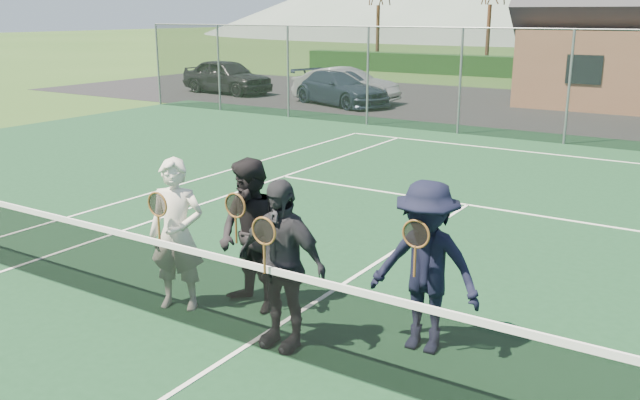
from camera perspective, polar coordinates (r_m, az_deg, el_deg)
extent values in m
plane|color=#2B4C1B|center=(25.60, 23.22, 6.61)|extent=(220.00, 220.00, 0.00)
cube|color=#14381E|center=(7.34, -6.04, -12.12)|extent=(30.00, 30.00, 0.02)
cube|color=black|center=(26.54, 14.66, 7.64)|extent=(40.00, 12.00, 0.01)
imported|color=black|center=(30.15, -7.84, 10.29)|extent=(4.50, 2.22, 1.48)
imported|color=gray|center=(26.62, 2.19, 9.60)|extent=(4.19, 1.73, 1.35)
imported|color=#1C2738|center=(26.06, 1.73, 9.42)|extent=(4.82, 3.26, 1.30)
cube|color=white|center=(17.74, 18.62, 3.71)|extent=(10.97, 0.06, 0.01)
cube|color=white|center=(10.23, -24.48, -5.24)|extent=(0.06, 23.77, 0.01)
cube|color=white|center=(12.62, 12.33, -0.39)|extent=(8.23, 0.06, 0.01)
cube|color=white|center=(7.33, -6.04, -12.02)|extent=(0.06, 12.80, 0.01)
cube|color=black|center=(7.14, -6.14, -8.78)|extent=(11.60, 0.02, 0.88)
cube|color=white|center=(6.96, -6.25, -5.40)|extent=(11.60, 0.03, 0.07)
cylinder|color=slate|center=(26.70, -13.48, 11.00)|extent=(0.07, 0.07, 3.00)
cylinder|color=slate|center=(24.64, -8.52, 10.90)|extent=(0.07, 0.07, 3.00)
cylinder|color=slate|center=(22.79, -2.71, 10.69)|extent=(0.07, 0.07, 3.00)
cylinder|color=slate|center=(21.21, 4.04, 10.31)|extent=(0.07, 0.07, 3.00)
cylinder|color=slate|center=(19.95, 11.72, 9.71)|extent=(0.07, 0.07, 3.00)
cylinder|color=slate|center=(19.09, 20.23, 8.84)|extent=(0.07, 0.07, 3.00)
cube|color=black|center=(19.09, 20.23, 8.84)|extent=(30.00, 0.03, 3.00)
cylinder|color=slate|center=(19.00, 20.66, 13.32)|extent=(30.00, 0.04, 0.04)
cube|color=black|center=(25.61, 21.34, 10.20)|extent=(1.20, 0.06, 1.00)
cylinder|color=#392314|center=(43.06, 4.87, 13.48)|extent=(0.22, 0.22, 3.85)
cylinder|color=#382014|center=(40.27, 13.94, 12.95)|extent=(0.22, 0.22, 3.85)
imported|color=silver|center=(8.02, -11.96, -2.88)|extent=(0.77, 0.65, 1.80)
torus|color=brown|center=(7.72, -13.53, -0.37)|extent=(0.29, 0.02, 0.29)
cylinder|color=black|center=(7.72, -13.53, -0.37)|extent=(0.25, 0.00, 0.25)
cylinder|color=brown|center=(7.80, -13.41, -2.34)|extent=(0.03, 0.03, 0.32)
imported|color=black|center=(7.85, -5.79, -3.02)|extent=(1.01, 0.86, 1.80)
torus|color=brown|center=(7.52, -7.15, -0.46)|extent=(0.29, 0.02, 0.29)
cylinder|color=black|center=(7.52, -7.15, -0.46)|extent=(0.25, 0.00, 0.25)
cylinder|color=brown|center=(7.61, -7.08, -2.49)|extent=(0.03, 0.03, 0.32)
imported|color=#27272D|center=(6.97, -3.33, -5.41)|extent=(1.06, 0.44, 1.80)
torus|color=brown|center=(6.62, -4.75, -2.62)|extent=(0.29, 0.02, 0.29)
cylinder|color=black|center=(6.62, -4.75, -2.62)|extent=(0.25, 0.00, 0.25)
cylinder|color=brown|center=(6.71, -4.70, -4.90)|extent=(0.03, 0.03, 0.32)
imported|color=black|center=(6.95, 8.88, -5.62)|extent=(1.20, 0.73, 1.80)
torus|color=brown|center=(6.58, 8.08, -2.85)|extent=(0.29, 0.02, 0.29)
cylinder|color=black|center=(6.58, 8.08, -2.85)|extent=(0.25, 0.00, 0.25)
cylinder|color=brown|center=(6.67, 7.99, -5.14)|extent=(0.03, 0.03, 0.32)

